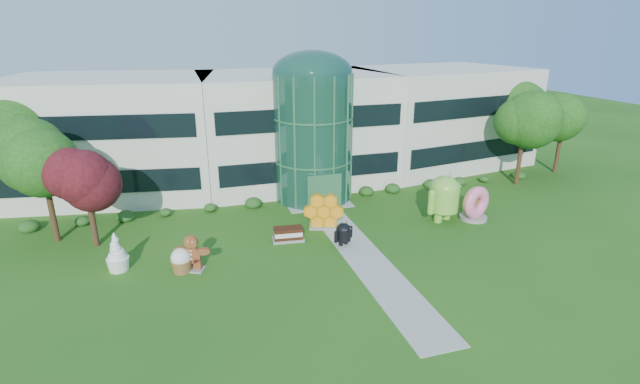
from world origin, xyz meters
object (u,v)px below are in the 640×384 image
object	(u,v)px
android_black	(343,232)
donut	(475,203)
gingerbread	(192,253)
android_green	(444,195)

from	to	relation	value
android_black	donut	world-z (taller)	donut
donut	gingerbread	xyz separation A→B (m)	(-19.51, -1.80, -0.17)
android_green	gingerbread	xyz separation A→B (m)	(-17.27, -2.28, -0.85)
android_black	gingerbread	distance (m)	9.19
android_green	gingerbread	size ratio (longest dim) A/B	1.64
android_green	donut	distance (m)	2.39
android_black	gingerbread	world-z (taller)	gingerbread
android_green	gingerbread	world-z (taller)	android_green
donut	android_black	bearing A→B (deg)	170.22
gingerbread	donut	bearing A→B (deg)	30.21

